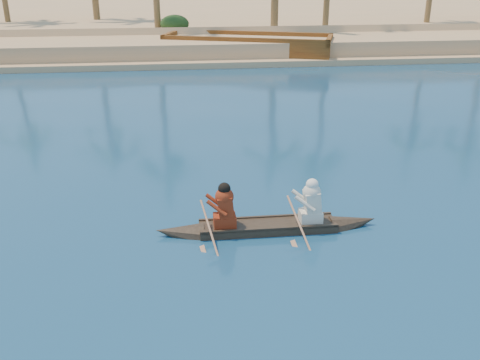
{
  "coord_description": "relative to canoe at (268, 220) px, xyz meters",
  "views": [
    {
      "loc": [
        -6.75,
        -10.3,
        6.01
      ],
      "look_at": [
        -5.21,
        2.28,
        0.82
      ],
      "focal_mm": 40.0,
      "sensor_mm": 36.0,
      "label": 1
    }
  ],
  "objects": [
    {
      "name": "canoe",
      "position": [
        0.0,
        0.0,
        0.0
      ],
      "size": [
        5.37,
        0.73,
        1.48
      ],
      "rotation": [
        0.0,
        0.0,
        -0.0
      ],
      "color": "#3C2D21",
      "rests_on": "ground"
    },
    {
      "name": "ground",
      "position": [
        4.69,
        -1.0,
        -0.28
      ],
      "size": [
        160.0,
        160.0,
        0.0
      ],
      "primitive_type": "plane",
      "color": "#0B2E4C",
      "rests_on": "ground"
    },
    {
      "name": "sandy_embankment",
      "position": [
        4.69,
        45.88,
        0.24
      ],
      "size": [
        150.0,
        51.0,
        1.5
      ],
      "color": "tan",
      "rests_on": "ground"
    },
    {
      "name": "barge_mid",
      "position": [
        2.88,
        24.71,
        0.36
      ],
      "size": [
        11.56,
        7.06,
        1.83
      ],
      "rotation": [
        0.0,
        0.0,
        -0.33
      ],
      "color": "brown",
      "rests_on": "ground"
    },
    {
      "name": "shrub_cluster",
      "position": [
        4.69,
        30.5,
        0.92
      ],
      "size": [
        100.0,
        6.0,
        2.4
      ],
      "primitive_type": null,
      "color": "#183312",
      "rests_on": "ground"
    }
  ]
}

